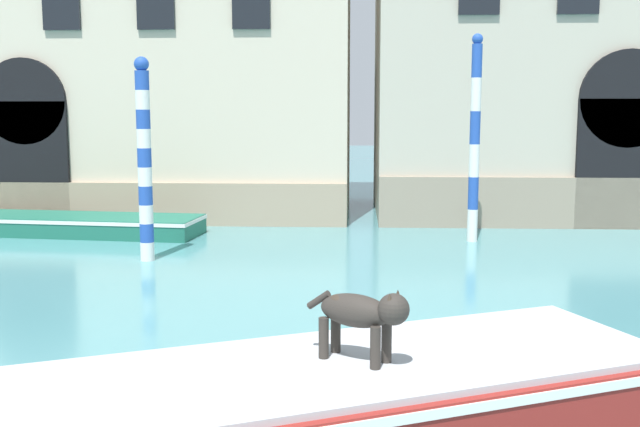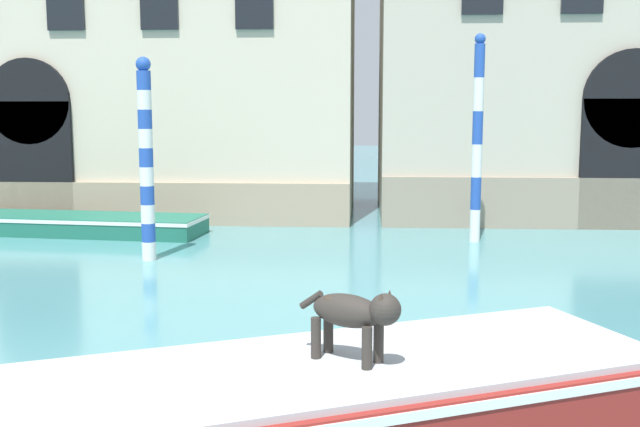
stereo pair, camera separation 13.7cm
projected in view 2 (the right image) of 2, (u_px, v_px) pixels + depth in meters
boat_foreground at (213, 419)px, 6.02m from camera, size 8.22×5.06×0.75m
dog_on_deck at (354, 313)px, 6.29m from camera, size 0.88×0.60×0.65m
boat_moored_near_palazzo at (78, 224)px, 17.50m from camera, size 6.07×2.21×0.44m
mooring_pole_0 at (477, 138)px, 16.16m from camera, size 0.23×0.23×4.49m
mooring_pole_2 at (146, 159)px, 14.16m from camera, size 0.28×0.28×3.86m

